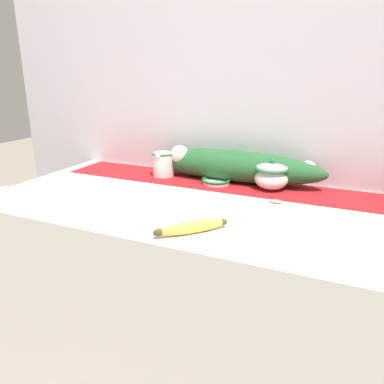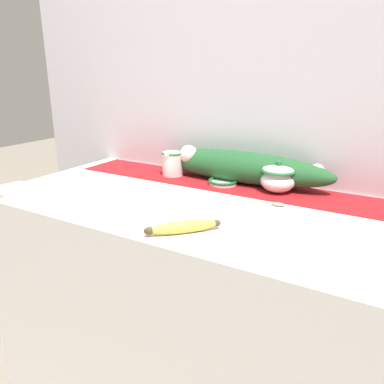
{
  "view_description": "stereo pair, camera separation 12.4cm",
  "coord_description": "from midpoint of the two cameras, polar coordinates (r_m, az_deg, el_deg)",
  "views": [
    {
      "loc": [
        0.45,
        -1.13,
        1.36
      ],
      "look_at": [
        -0.03,
        -0.05,
        0.98
      ],
      "focal_mm": 35.0,
      "sensor_mm": 36.0,
      "label": 1
    },
    {
      "loc": [
        0.56,
        -1.07,
        1.36
      ],
      "look_at": [
        -0.03,
        -0.05,
        0.98
      ],
      "focal_mm": 35.0,
      "sensor_mm": 36.0,
      "label": 2
    }
  ],
  "objects": [
    {
      "name": "countertop",
      "position": [
        1.51,
        -0.41,
        -18.55
      ],
      "size": [
        1.55,
        0.72,
        0.93
      ],
      "primitive_type": "cube",
      "color": "silver",
      "rests_on": "ground_plane"
    },
    {
      "name": "back_wall",
      "position": [
        1.57,
        5.43,
        12.05
      ],
      "size": [
        2.35,
        0.04,
        2.4
      ],
      "primitive_type": "cube",
      "color": "silver",
      "rests_on": "ground_plane"
    },
    {
      "name": "table_runner",
      "position": [
        1.49,
        3.34,
        1.15
      ],
      "size": [
        1.43,
        0.22,
        0.0
      ],
      "primitive_type": "cube",
      "color": "#A8191E",
      "rests_on": "countertop"
    },
    {
      "name": "cream_pitcher",
      "position": [
        1.6,
        -6.59,
        4.37
      ],
      "size": [
        0.1,
        0.11,
        0.11
      ],
      "color": "white",
      "rests_on": "countertop"
    },
    {
      "name": "sugar_bowl",
      "position": [
        1.43,
        9.62,
        2.47
      ],
      "size": [
        0.13,
        0.13,
        0.12
      ],
      "color": "white",
      "rests_on": "countertop"
    },
    {
      "name": "small_dish",
      "position": [
        1.49,
        1.32,
        1.65
      ],
      "size": [
        0.12,
        0.12,
        0.02
      ],
      "color": "white",
      "rests_on": "countertop"
    },
    {
      "name": "banana",
      "position": [
        1.04,
        -3.5,
        -5.44
      ],
      "size": [
        0.17,
        0.18,
        0.04
      ],
      "rotation": [
        0.0,
        0.0,
        0.81
      ],
      "color": "#DBCC4C",
      "rests_on": "countertop"
    },
    {
      "name": "spoon",
      "position": [
        1.31,
        9.6,
        -1.41
      ],
      "size": [
        0.18,
        0.03,
        0.01
      ],
      "rotation": [
        0.0,
        0.0,
        0.07
      ],
      "color": "#A89E89",
      "rests_on": "countertop"
    },
    {
      "name": "napkin_stack",
      "position": [
        1.52,
        -29.37,
        -0.59
      ],
      "size": [
        0.15,
        0.15,
        0.02
      ],
      "primitive_type": "cube",
      "rotation": [
        0.0,
        0.0,
        -0.13
      ],
      "color": "silver",
      "rests_on": "countertop"
    },
    {
      "name": "poinsettia_garland",
      "position": [
        1.52,
        3.94,
        4.07
      ],
      "size": [
        0.73,
        0.14,
        0.13
      ],
      "color": "#235B2D",
      "rests_on": "countertop"
    }
  ]
}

